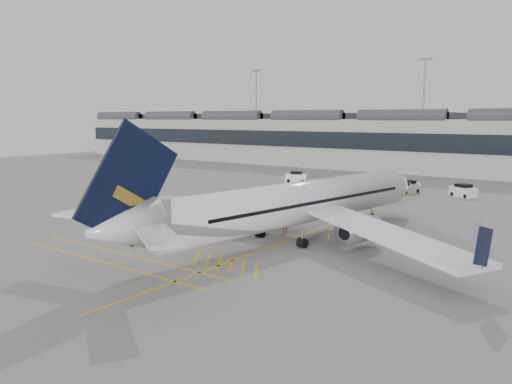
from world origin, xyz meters
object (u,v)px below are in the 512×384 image
Objects in this scene: belt_loader at (240,221)px; pushback_tug at (195,213)px; airliner_main at (295,204)px; ramp_agent_b at (242,222)px; ramp_agent_a at (285,223)px; baggage_cart_a at (251,219)px.

belt_loader is 6.49m from pushback_tug.
airliner_main is 6.62m from ramp_agent_b.
ramp_agent_a is 4.38m from ramp_agent_b.
ramp_agent_b is 0.50× the size of pushback_tug.
airliner_main is 14.33m from pushback_tug.
baggage_cart_a is at bearing 148.48° from ramp_agent_a.
ramp_agent_a is (-2.20, 1.79, -2.36)m from airliner_main.
belt_loader is 3.21× the size of ramp_agent_b.
baggage_cart_a is 1.23× the size of ramp_agent_b.
belt_loader reaches higher than ramp_agent_b.
airliner_main reaches higher than belt_loader.
baggage_cart_a is at bearing 25.37° from belt_loader.
ramp_agent_a is (5.35, 0.54, 0.35)m from belt_loader.
belt_loader is 1.61× the size of pushback_tug.
baggage_cart_a is (1.30, 0.18, 0.34)m from belt_loader.
airliner_main is 22.02× the size of ramp_agent_a.
belt_loader reaches higher than baggage_cart_a.
ramp_agent_a reaches higher than baggage_cart_a.
airliner_main is at bearing 169.06° from ramp_agent_b.
belt_loader is at bearing -179.43° from airliner_main.
airliner_main is 6.83m from baggage_cart_a.
pushback_tug is (-7.91, 1.42, -0.12)m from ramp_agent_b.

